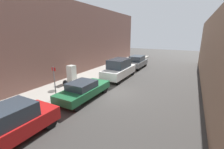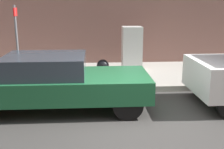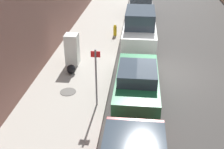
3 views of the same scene
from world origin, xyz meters
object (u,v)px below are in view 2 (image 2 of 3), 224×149
(street_sign_post, at_px, (17,42))
(trash_bag, at_px, (103,66))
(discarded_refrigerator, at_px, (132,49))
(parked_sedan_green, at_px, (53,81))

(street_sign_post, relative_size, trash_bag, 5.36)
(discarded_refrigerator, height_order, street_sign_post, street_sign_post)
(discarded_refrigerator, xyz_separation_m, parked_sedan_green, (3.42, -2.45, -0.25))
(parked_sedan_green, bearing_deg, trash_bag, 157.40)
(trash_bag, xyz_separation_m, parked_sedan_green, (3.26, -1.36, 0.34))
(street_sign_post, distance_m, parked_sedan_green, 2.17)
(discarded_refrigerator, bearing_deg, trash_bag, -81.57)
(discarded_refrigerator, relative_size, parked_sedan_green, 0.35)
(street_sign_post, xyz_separation_m, trash_bag, (-1.67, 2.59, -1.13))
(discarded_refrigerator, height_order, trash_bag, discarded_refrigerator)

